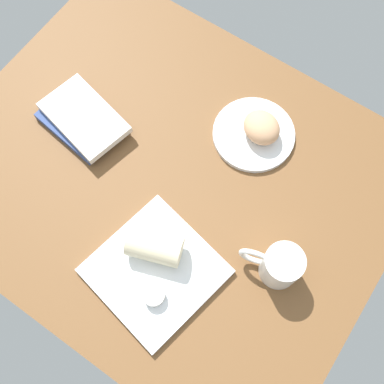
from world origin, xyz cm
name	(u,v)px	position (x,y,z in cm)	size (l,w,h in cm)	color
dining_table	(168,178)	(0.00, 0.00, 2.00)	(110.00, 90.00, 4.00)	brown
round_plate	(254,134)	(-11.73, -21.38, 4.70)	(20.92, 20.92, 1.40)	white
scone_pastry	(262,128)	(-13.04, -22.18, 8.42)	(9.77, 8.50, 6.05)	tan
square_plate	(155,271)	(-11.56, 21.12, 4.80)	(25.89, 25.89, 1.60)	white
sauce_cup	(154,295)	(-14.82, 25.94, 6.87)	(4.93, 4.93, 2.37)	silver
breakfast_wrap	(155,246)	(-8.95, 17.26, 9.05)	(6.89, 6.89, 12.22)	beige
book_stack	(82,120)	(26.10, 0.52, 6.20)	(24.08, 17.74, 4.35)	#33477F
coffee_mug	(280,265)	(-34.19, 5.21, 9.29)	(14.10, 8.85, 10.37)	white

